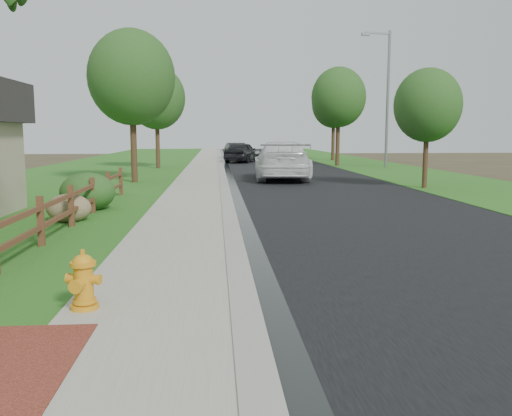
{
  "coord_description": "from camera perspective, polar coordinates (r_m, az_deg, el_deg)",
  "views": [
    {
      "loc": [
        0.03,
        -6.17,
        2.37
      ],
      "look_at": [
        0.91,
        5.72,
        0.73
      ],
      "focal_mm": 38.0,
      "sensor_mm": 36.0,
      "label": 1
    }
  ],
  "objects": [
    {
      "name": "road",
      "position": [
        41.49,
        2.08,
        4.55
      ],
      "size": [
        8.0,
        90.0,
        0.02
      ],
      "primitive_type": "cube",
      "color": "black",
      "rests_on": "ground"
    },
    {
      "name": "tree_mid_right",
      "position": [
        40.62,
        8.69,
        11.43
      ],
      "size": [
        3.97,
        3.97,
        7.19
      ],
      "color": "#382017",
      "rests_on": "ground"
    },
    {
      "name": "tree_near_right",
      "position": [
        24.64,
        17.62,
        10.25
      ],
      "size": [
        2.87,
        2.87,
        5.16
      ],
      "color": "#382017",
      "rests_on": "ground"
    },
    {
      "name": "tree_mid_left",
      "position": [
        37.76,
        -10.42,
        11.31
      ],
      "size": [
        3.85,
        3.85,
        6.89
      ],
      "color": "#382017",
      "rests_on": "ground"
    },
    {
      "name": "wet_gutter",
      "position": [
        41.24,
        -3.26,
        4.54
      ],
      "size": [
        0.5,
        90.0,
        0.0
      ],
      "primitive_type": "cube",
      "color": "black",
      "rests_on": "road"
    },
    {
      "name": "sidewalk",
      "position": [
        41.24,
        -5.56,
        4.55
      ],
      "size": [
        2.2,
        90.0,
        0.1
      ],
      "primitive_type": "cube",
      "color": "gray",
      "rests_on": "ground"
    },
    {
      "name": "dark_car_far",
      "position": [
        50.82,
        -2.04,
        6.01
      ],
      "size": [
        2.31,
        4.79,
        1.51
      ],
      "primitive_type": "imported",
      "rotation": [
        0.0,
        0.0,
        0.16
      ],
      "color": "black",
      "rests_on": "road"
    },
    {
      "name": "verge_far",
      "position": [
        42.8,
        11.33,
        4.52
      ],
      "size": [
        6.0,
        90.0,
        0.04
      ],
      "primitive_type": "cube",
      "color": "#20621C",
      "rests_on": "ground"
    },
    {
      "name": "grass_strip",
      "position": [
        41.33,
        -8.2,
        4.49
      ],
      "size": [
        1.6,
        90.0,
        0.06
      ],
      "primitive_type": "cube",
      "color": "#20621C",
      "rests_on": "ground"
    },
    {
      "name": "white_suv",
      "position": [
        28.27,
        2.7,
        5.04
      ],
      "size": [
        3.18,
        6.93,
        1.96
      ],
      "primitive_type": "imported",
      "rotation": [
        0.0,
        0.0,
        3.08
      ],
      "color": "silver",
      "rests_on": "road"
    },
    {
      "name": "lawn_near",
      "position": [
        42.01,
        -15.31,
        4.33
      ],
      "size": [
        9.0,
        90.0,
        0.04
      ],
      "primitive_type": "cube",
      "color": "#20621C",
      "rests_on": "ground"
    },
    {
      "name": "ground",
      "position": [
        6.6,
        -4.35,
        -13.23
      ],
      "size": [
        120.0,
        120.0,
        0.0
      ],
      "primitive_type": "plane",
      "color": "#3A331F"
    },
    {
      "name": "fire_hydrant",
      "position": [
        7.44,
        -17.7,
        -7.4
      ],
      "size": [
        0.52,
        0.42,
        0.79
      ],
      "color": "#C66D17",
      "rests_on": "sidewalk"
    },
    {
      "name": "shrub_c",
      "position": [
        17.38,
        -17.3,
        1.62
      ],
      "size": [
        1.94,
        1.94,
        1.2
      ],
      "primitive_type": "ellipsoid",
      "rotation": [
        0.0,
        0.0,
        0.19
      ],
      "color": "#1F4819",
      "rests_on": "ground"
    },
    {
      "name": "ranch_fence",
      "position": [
        13.2,
        -20.18,
        -0.3
      ],
      "size": [
        0.12,
        16.92,
        1.1
      ],
      "color": "#4C2E19",
      "rests_on": "ground"
    },
    {
      "name": "tree_far_right",
      "position": [
        48.94,
        8.19,
        10.79
      ],
      "size": [
        3.86,
        3.86,
        7.11
      ],
      "color": "#382017",
      "rests_on": "ground"
    },
    {
      "name": "streetlight",
      "position": [
        39.38,
        13.48,
        11.88
      ],
      "size": [
        2.16,
        0.52,
        9.37
      ],
      "color": "gray",
      "rests_on": "ground"
    },
    {
      "name": "tree_near_left",
      "position": [
        26.98,
        -12.96,
        13.22
      ],
      "size": [
        4.11,
        4.11,
        7.28
      ],
      "color": "#382017",
      "rests_on": "ground"
    },
    {
      "name": "dark_car_mid",
      "position": [
        45.29,
        -1.5,
        5.91
      ],
      "size": [
        3.49,
        5.33,
        1.69
      ],
      "primitive_type": "imported",
      "rotation": [
        0.0,
        0.0,
        2.81
      ],
      "color": "black",
      "rests_on": "road"
    },
    {
      "name": "boulder",
      "position": [
        15.31,
        -19.09,
        -0.04
      ],
      "size": [
        1.42,
        1.25,
        0.79
      ],
      "primitive_type": "ellipsoid",
      "rotation": [
        0.0,
        0.0,
        0.37
      ],
      "color": "brown",
      "rests_on": "ground"
    },
    {
      "name": "curb",
      "position": [
        41.23,
        -3.75,
        4.59
      ],
      "size": [
        0.4,
        90.0,
        0.12
      ],
      "primitive_type": "cube",
      "color": "gray",
      "rests_on": "ground"
    }
  ]
}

